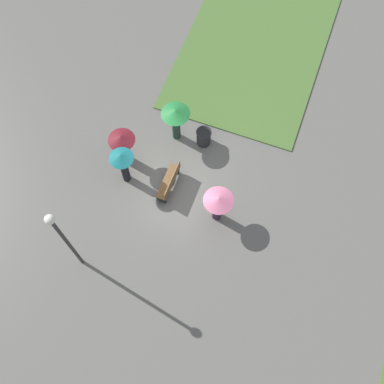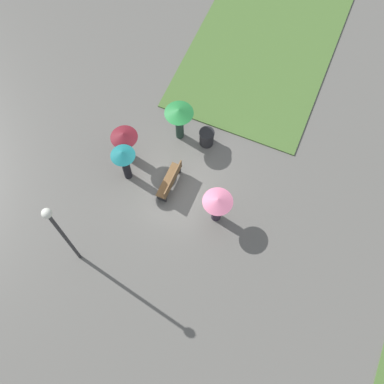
{
  "view_description": "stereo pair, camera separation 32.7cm",
  "coord_description": "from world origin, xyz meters",
  "px_view_note": "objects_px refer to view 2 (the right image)",
  "views": [
    {
      "loc": [
        7.35,
        3.46,
        17.32
      ],
      "look_at": [
        0.62,
        0.96,
        0.91
      ],
      "focal_mm": 45.0,
      "sensor_mm": 36.0,
      "label": 1
    },
    {
      "loc": [
        7.23,
        3.76,
        17.32
      ],
      "look_at": [
        0.62,
        0.96,
        0.91
      ],
      "focal_mm": 45.0,
      "sensor_mm": 36.0,
      "label": 2
    }
  ],
  "objects_px": {
    "trash_bin": "(207,138)",
    "lamp_post": "(60,231)",
    "crowd_person_pink": "(217,205)",
    "park_bench": "(170,181)",
    "crowd_person_teal": "(124,159)",
    "crowd_person_maroon": "(125,141)",
    "crowd_person_green": "(179,116)"
  },
  "relations": [
    {
      "from": "trash_bin",
      "to": "lamp_post",
      "type": "bearing_deg",
      "value": -21.42
    },
    {
      "from": "crowd_person_pink",
      "to": "trash_bin",
      "type": "bearing_deg",
      "value": 95.0
    },
    {
      "from": "park_bench",
      "to": "crowd_person_pink",
      "type": "distance_m",
      "value": 2.33
    },
    {
      "from": "trash_bin",
      "to": "crowd_person_teal",
      "type": "bearing_deg",
      "value": -41.09
    },
    {
      "from": "trash_bin",
      "to": "crowd_person_teal",
      "type": "distance_m",
      "value": 3.63
    },
    {
      "from": "lamp_post",
      "to": "crowd_person_pink",
      "type": "height_order",
      "value": "lamp_post"
    },
    {
      "from": "trash_bin",
      "to": "crowd_person_maroon",
      "type": "height_order",
      "value": "crowd_person_maroon"
    },
    {
      "from": "crowd_person_maroon",
      "to": "crowd_person_green",
      "type": "distance_m",
      "value": 2.29
    },
    {
      "from": "trash_bin",
      "to": "crowd_person_teal",
      "type": "relative_size",
      "value": 0.39
    },
    {
      "from": "trash_bin",
      "to": "crowd_person_pink",
      "type": "xyz_separation_m",
      "value": [
        2.89,
        1.57,
        0.86
      ]
    },
    {
      "from": "trash_bin",
      "to": "crowd_person_pink",
      "type": "relative_size",
      "value": 0.45
    },
    {
      "from": "crowd_person_maroon",
      "to": "crowd_person_pink",
      "type": "bearing_deg",
      "value": 148.46
    },
    {
      "from": "park_bench",
      "to": "crowd_person_pink",
      "type": "height_order",
      "value": "crowd_person_pink"
    },
    {
      "from": "lamp_post",
      "to": "crowd_person_green",
      "type": "relative_size",
      "value": 2.39
    },
    {
      "from": "crowd_person_pink",
      "to": "park_bench",
      "type": "bearing_deg",
      "value": 142.35
    },
    {
      "from": "park_bench",
      "to": "crowd_person_green",
      "type": "relative_size",
      "value": 0.81
    },
    {
      "from": "park_bench",
      "to": "crowd_person_green",
      "type": "height_order",
      "value": "crowd_person_green"
    },
    {
      "from": "crowd_person_pink",
      "to": "crowd_person_maroon",
      "type": "bearing_deg",
      "value": 142.41
    },
    {
      "from": "crowd_person_teal",
      "to": "trash_bin",
      "type": "bearing_deg",
      "value": 161.22
    },
    {
      "from": "lamp_post",
      "to": "trash_bin",
      "type": "distance_m",
      "value": 7.26
    },
    {
      "from": "park_bench",
      "to": "crowd_person_green",
      "type": "bearing_deg",
      "value": -164.87
    },
    {
      "from": "lamp_post",
      "to": "trash_bin",
      "type": "xyz_separation_m",
      "value": [
        -6.32,
        2.48,
        -2.56
      ]
    },
    {
      "from": "crowd_person_teal",
      "to": "crowd_person_green",
      "type": "bearing_deg",
      "value": 177.54
    },
    {
      "from": "crowd_person_teal",
      "to": "crowd_person_pink",
      "type": "height_order",
      "value": "crowd_person_teal"
    },
    {
      "from": "lamp_post",
      "to": "crowd_person_teal",
      "type": "relative_size",
      "value": 2.31
    },
    {
      "from": "park_bench",
      "to": "lamp_post",
      "type": "height_order",
      "value": "lamp_post"
    },
    {
      "from": "crowd_person_green",
      "to": "trash_bin",
      "type": "bearing_deg",
      "value": 10.49
    },
    {
      "from": "lamp_post",
      "to": "crowd_person_maroon",
      "type": "relative_size",
      "value": 2.51
    },
    {
      "from": "trash_bin",
      "to": "crowd_person_green",
      "type": "bearing_deg",
      "value": -83.82
    },
    {
      "from": "crowd_person_pink",
      "to": "crowd_person_green",
      "type": "bearing_deg",
      "value": 110.79
    },
    {
      "from": "trash_bin",
      "to": "park_bench",
      "type": "bearing_deg",
      "value": -13.13
    },
    {
      "from": "trash_bin",
      "to": "crowd_person_teal",
      "type": "xyz_separation_m",
      "value": [
        2.62,
        -2.28,
        1.05
      ]
    }
  ]
}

